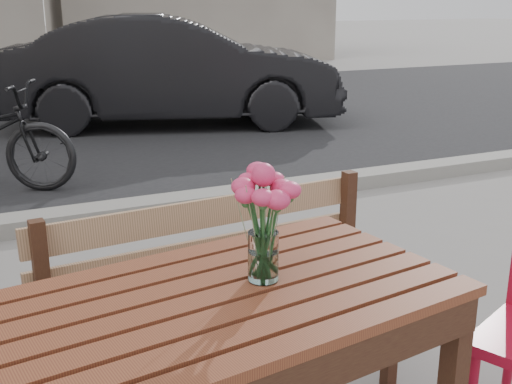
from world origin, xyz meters
TOP-DOWN VIEW (x-y plane):
  - street at (0.00, 5.06)m, footprint 30.00×8.12m
  - main_table at (-0.08, -0.01)m, footprint 1.38×0.92m
  - main_bench at (0.13, 0.59)m, footprint 1.45×0.53m
  - main_vase at (0.03, 0.02)m, footprint 0.19×0.19m
  - parked_car at (1.78, 6.45)m, footprint 4.47×2.66m

SIDE VIEW (x-z plane):
  - street at x=0.00m, z-range -0.03..0.09m
  - main_bench at x=0.13m, z-range 0.09..0.98m
  - main_table at x=-0.08m, z-range 0.27..1.06m
  - parked_car at x=1.78m, z-range 0.00..1.39m
  - main_vase at x=0.03m, z-range 0.83..1.18m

